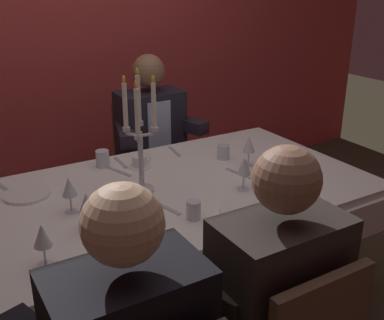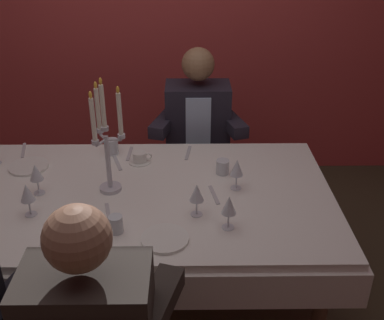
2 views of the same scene
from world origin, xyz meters
name	(u,v)px [view 1 (image 1 of 2)]	position (x,y,z in m)	size (l,w,h in m)	color
ground_plane	(177,309)	(0.00, 0.00, 0.00)	(12.00, 12.00, 0.00)	#3F3A27
back_wall	(64,28)	(0.00, 1.66, 1.35)	(6.00, 0.12, 2.70)	#C03F3E
dining_table	(176,208)	(0.00, 0.00, 0.62)	(1.94, 1.14, 0.74)	white
candelabra	(140,139)	(-0.16, 0.03, 1.00)	(0.15, 0.17, 0.59)	silver
dinner_plate_0	(27,194)	(-0.65, 0.26, 0.75)	(0.21, 0.21, 0.01)	white
dinner_plate_1	(243,210)	(0.13, -0.38, 0.75)	(0.21, 0.21, 0.01)	white
wine_glass_0	(281,168)	(0.40, -0.30, 0.86)	(0.07, 0.07, 0.16)	silver
wine_glass_1	(249,146)	(0.47, 0.04, 0.85)	(0.07, 0.07, 0.16)	silver
wine_glass_2	(42,237)	(-0.72, -0.35, 0.85)	(0.07, 0.07, 0.16)	silver
wine_glass_3	(244,167)	(0.27, -0.20, 0.86)	(0.07, 0.07, 0.16)	silver
wine_glass_4	(87,204)	(-0.50, -0.19, 0.85)	(0.07, 0.07, 0.16)	silver
wine_glass_6	(69,187)	(-0.52, 0.00, 0.86)	(0.07, 0.07, 0.16)	silver
water_tumbler_0	(194,210)	(-0.09, -0.32, 0.78)	(0.06, 0.06, 0.08)	silver
water_tumbler_1	(223,152)	(0.41, 0.19, 0.78)	(0.07, 0.07, 0.08)	silver
water_tumbler_2	(103,158)	(-0.21, 0.43, 0.78)	(0.07, 0.07, 0.09)	silver
coffee_cup_0	(140,162)	(-0.04, 0.32, 0.77)	(0.13, 0.12, 0.06)	white
fork_0	(175,151)	(0.23, 0.43, 0.74)	(0.17, 0.02, 0.01)	#B7B7BC
fork_1	(238,173)	(0.36, -0.03, 0.74)	(0.17, 0.02, 0.01)	#B7B7BC
fork_2	(121,163)	(-0.11, 0.42, 0.74)	(0.17, 0.02, 0.01)	#B7B7BC
fork_3	(167,208)	(-0.15, -0.18, 0.74)	(0.17, 0.02, 0.01)	#B7B7BC
knife_4	(118,171)	(-0.17, 0.31, 0.74)	(0.19, 0.02, 0.01)	#B7B7BC
seated_diner_1	(279,292)	(-0.10, -0.89, 0.74)	(0.63, 0.48, 1.24)	brown
seated_diner_2	(150,130)	(0.29, 0.89, 0.74)	(0.63, 0.48, 1.24)	brown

